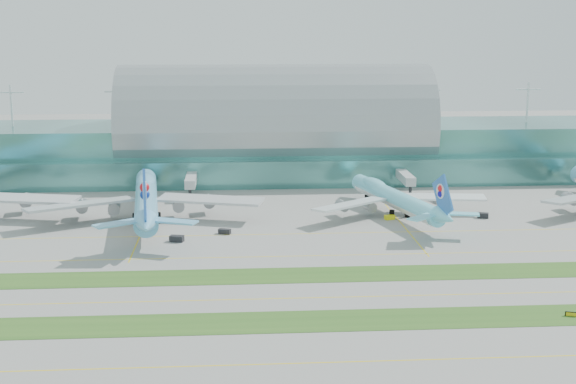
{
  "coord_description": "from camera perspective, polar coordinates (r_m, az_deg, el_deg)",
  "views": [
    {
      "loc": [
        -15.85,
        -179.68,
        59.13
      ],
      "look_at": [
        0.0,
        55.0,
        9.0
      ],
      "focal_mm": 50.0,
      "sensor_mm": 36.0,
      "label": 1
    }
  ],
  "objects": [
    {
      "name": "airliner_c",
      "position": [
        251.1,
        7.58,
        -0.37
      ],
      "size": [
        56.74,
        65.58,
        18.34
      ],
      "rotation": [
        0.0,
        0.0,
        0.26
      ],
      "color": "#6FDDF5",
      "rests_on": "ground"
    },
    {
      "name": "terminal",
      "position": [
        312.13,
        -0.91,
        3.76
      ],
      "size": [
        340.0,
        69.1,
        36.0
      ],
      "color": "#3D7A75",
      "rests_on": "ground"
    },
    {
      "name": "taxiway_sign_east",
      "position": [
        175.59,
        19.48,
        -8.19
      ],
      "size": [
        2.35,
        0.98,
        1.02
      ],
      "rotation": [
        0.0,
        0.0,
        -0.32
      ],
      "color": "black",
      "rests_on": "ground"
    },
    {
      "name": "gse_e",
      "position": [
        246.29,
        7.23,
        -1.8
      ],
      "size": [
        3.31,
        2.49,
        1.36
      ],
      "primitive_type": "cube",
      "rotation": [
        0.0,
        0.0,
        0.31
      ],
      "color": "yellow",
      "rests_on": "ground"
    },
    {
      "name": "gse_c",
      "position": [
        222.11,
        -7.92,
        -3.3
      ],
      "size": [
        4.18,
        3.02,
        1.67
      ],
      "primitive_type": "cube",
      "rotation": [
        0.0,
        0.0,
        -0.26
      ],
      "color": "black",
      "rests_on": "ground"
    },
    {
      "name": "gse_f",
      "position": [
        253.34,
        13.7,
        -1.63
      ],
      "size": [
        3.71,
        2.8,
        1.59
      ],
      "primitive_type": "cube",
      "rotation": [
        0.0,
        0.0,
        -0.3
      ],
      "color": "black",
      "rests_on": "ground"
    },
    {
      "name": "taxiline_a",
      "position": [
        145.21,
        2.8,
        -12.01
      ],
      "size": [
        420.0,
        0.35,
        0.01
      ],
      "primitive_type": "cube",
      "color": "yellow",
      "rests_on": "ground"
    },
    {
      "name": "taxiline_d",
      "position": [
        228.05,
        0.25,
        -3.0
      ],
      "size": [
        420.0,
        0.35,
        0.01
      ],
      "primitive_type": "cube",
      "color": "yellow",
      "rests_on": "ground"
    },
    {
      "name": "airliner_b",
      "position": [
        246.41,
        -10.06,
        -0.4
      ],
      "size": [
        71.03,
        81.04,
        22.3
      ],
      "rotation": [
        0.0,
        0.0,
        0.1
      ],
      "color": "#68BAE6",
      "rests_on": "ground"
    },
    {
      "name": "taxiline_c",
      "position": [
        206.94,
        0.69,
        -4.57
      ],
      "size": [
        420.0,
        0.35,
        0.01
      ],
      "primitive_type": "cube",
      "color": "yellow",
      "rests_on": "ground"
    },
    {
      "name": "grass_strip_near",
      "position": [
        163.55,
        1.99,
        -9.16
      ],
      "size": [
        420.0,
        12.0,
        0.08
      ],
      "primitive_type": "cube",
      "color": "#2D591E",
      "rests_on": "ground"
    },
    {
      "name": "grass_strip_far",
      "position": [
        191.7,
        1.07,
        -5.92
      ],
      "size": [
        420.0,
        12.0,
        0.08
      ],
      "primitive_type": "cube",
      "color": "#2D591E",
      "rests_on": "ground"
    },
    {
      "name": "gse_d",
      "position": [
        228.63,
        -4.53,
        -2.81
      ],
      "size": [
        3.8,
        2.67,
        1.42
      ],
      "primitive_type": "cube",
      "rotation": [
        0.0,
        0.0,
        -0.33
      ],
      "color": "black",
      "rests_on": "ground"
    },
    {
      "name": "ground",
      "position": [
        189.82,
        1.13,
        -6.12
      ],
      "size": [
        700.0,
        700.0,
        0.0
      ],
      "primitive_type": "plane",
      "color": "gray",
      "rests_on": "ground"
    },
    {
      "name": "taxiline_b",
      "position": [
        176.63,
        1.52,
        -7.53
      ],
      "size": [
        420.0,
        0.35,
        0.01
      ],
      "primitive_type": "cube",
      "color": "yellow",
      "rests_on": "ground"
    }
  ]
}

